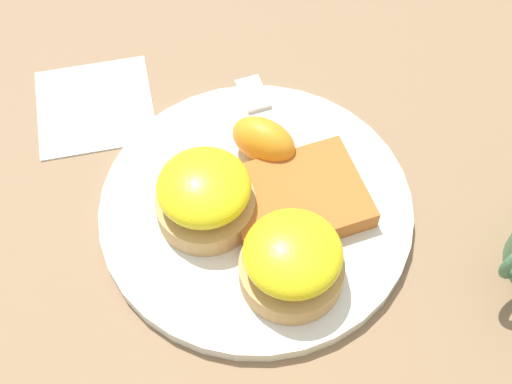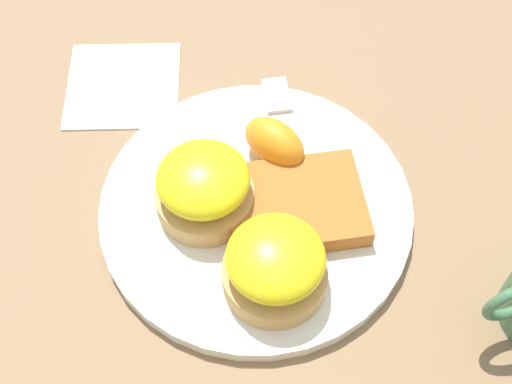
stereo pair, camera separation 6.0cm
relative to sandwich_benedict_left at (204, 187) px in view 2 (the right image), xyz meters
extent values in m
plane|color=#846647|center=(-0.04, 0.01, -0.04)|extent=(1.10, 1.10, 0.00)
cylinder|color=silver|center=(-0.04, 0.01, -0.04)|extent=(0.27, 0.27, 0.01)
cylinder|color=tan|center=(0.00, 0.00, -0.02)|extent=(0.08, 0.08, 0.02)
ellipsoid|color=yellow|center=(0.00, 0.00, 0.01)|extent=(0.08, 0.08, 0.04)
cylinder|color=tan|center=(-0.04, 0.09, -0.02)|extent=(0.08, 0.08, 0.02)
ellipsoid|color=yellow|center=(-0.04, 0.09, 0.01)|extent=(0.08, 0.08, 0.04)
cube|color=#B06127|center=(-0.07, 0.03, -0.02)|extent=(0.12, 0.10, 0.02)
ellipsoid|color=orange|center=(-0.07, -0.03, -0.01)|extent=(0.06, 0.07, 0.04)
cube|color=silver|center=(-0.08, 0.02, -0.03)|extent=(0.02, 0.10, 0.00)
cube|color=silver|center=(-0.09, -0.10, -0.03)|extent=(0.03, 0.04, 0.00)
cube|color=white|center=(0.04, -0.17, -0.04)|extent=(0.13, 0.13, 0.00)
camera|label=1|loc=(0.10, 0.30, 0.49)|focal=50.00mm
camera|label=2|loc=(0.05, 0.32, 0.49)|focal=50.00mm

